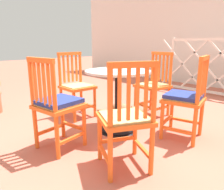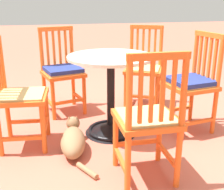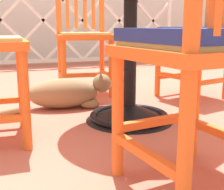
{
  "view_description": "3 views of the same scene",
  "coord_description": "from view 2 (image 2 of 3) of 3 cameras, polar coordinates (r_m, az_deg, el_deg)",
  "views": [
    {
      "loc": [
        1.74,
        -1.52,
        1.03
      ],
      "look_at": [
        -0.06,
        0.15,
        0.43
      ],
      "focal_mm": 33.9,
      "sensor_mm": 36.0,
      "label": 1
    },
    {
      "loc": [
        -2.4,
        0.73,
        1.2
      ],
      "look_at": [
        -0.11,
        0.2,
        0.41
      ],
      "focal_mm": 46.41,
      "sensor_mm": 36.0,
      "label": 2
    },
    {
      "loc": [
        -0.62,
        -1.35,
        0.51
      ],
      "look_at": [
        -0.07,
        0.24,
        0.14
      ],
      "focal_mm": 49.88,
      "sensor_mm": 36.0,
      "label": 3
    }
  ],
  "objects": [
    {
      "name": "orange_chair_by_planter",
      "position": [
        2.77,
        15.41,
        2.08
      ],
      "size": [
        0.46,
        0.46,
        0.91
      ],
      "color": "orange",
      "rests_on": "ground_plane"
    },
    {
      "name": "orange_chair_near_fence",
      "position": [
        2.49,
        -17.96,
        -0.35
      ],
      "size": [
        0.44,
        0.44,
        0.91
      ],
      "color": "orange",
      "rests_on": "ground_plane"
    },
    {
      "name": "tabby_cat",
      "position": [
        2.42,
        -7.64,
        -8.75
      ],
      "size": [
        0.74,
        0.26,
        0.23
      ],
      "color": "#8E704C",
      "rests_on": "ground_plane"
    },
    {
      "name": "cafe_table",
      "position": [
        2.64,
        -0.22,
        -1.78
      ],
      "size": [
        0.76,
        0.76,
        0.73
      ],
      "color": "black",
      "rests_on": "ground_plane"
    },
    {
      "name": "orange_chair_at_corner",
      "position": [
        1.93,
        7.03,
        -5.05
      ],
      "size": [
        0.41,
        0.41,
        0.91
      ],
      "color": "orange",
      "rests_on": "ground_plane"
    },
    {
      "name": "ground_plane",
      "position": [
        2.78,
        3.49,
        -7.04
      ],
      "size": [
        24.0,
        24.0,
        0.0
      ],
      "primitive_type": "plane",
      "color": "#BC604C"
    },
    {
      "name": "orange_chair_tucked_in",
      "position": [
        3.32,
        6.29,
        5.07
      ],
      "size": [
        0.54,
        0.54,
        0.91
      ],
      "color": "orange",
      "rests_on": "ground_plane"
    },
    {
      "name": "orange_chair_facing_out",
      "position": [
        3.16,
        -9.78,
        4.49
      ],
      "size": [
        0.49,
        0.49,
        0.91
      ],
      "color": "orange",
      "rests_on": "ground_plane"
    }
  ]
}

